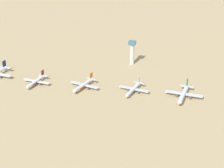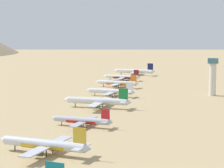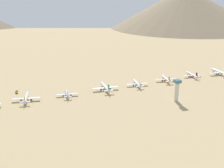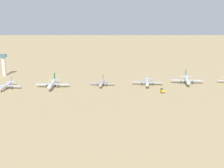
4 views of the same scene
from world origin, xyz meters
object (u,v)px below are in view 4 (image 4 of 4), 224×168
parked_jet_6 (147,82)px  parked_jet_5 (102,83)px  parked_jet_3 (6,85)px  service_truck (162,91)px  parked_jet_7 (187,80)px  control_tower (4,64)px  parked_jet_4 (52,84)px

parked_jet_6 → parked_jet_5: bearing=-88.9°
parked_jet_5 → parked_jet_3: bearing=-84.1°
parked_jet_6 → service_truck: 33.82m
parked_jet_7 → control_tower: size_ratio=1.63×
parked_jet_7 → service_truck: 51.72m
parked_jet_3 → parked_jet_6: parked_jet_6 is taller
parked_jet_7 → control_tower: (-50.12, -211.99, 10.69)m
parked_jet_5 → control_tower: (-57.72, -119.00, 11.69)m
parked_jet_3 → parked_jet_6: bearing=94.3°
parked_jet_3 → control_tower: 72.04m
parked_jet_7 → parked_jet_6: bearing=-81.5°
parked_jet_5 → control_tower: bearing=-115.9°
parked_jet_3 → parked_jet_5: bearing=95.9°
parked_jet_6 → service_truck: bearing=17.6°
parked_jet_5 → parked_jet_6: parked_jet_6 is taller
parked_jet_3 → parked_jet_7: size_ratio=0.85×
parked_jet_7 → parked_jet_4: bearing=-84.4°
parked_jet_4 → parked_jet_7: (-14.24, 144.39, -0.01)m
parked_jet_5 → parked_jet_7: bearing=94.7°
parked_jet_4 → parked_jet_6: (-7.59, 100.09, -0.32)m
parked_jet_4 → service_truck: bearing=77.4°
parked_jet_3 → service_truck: parked_jet_3 is taller
parked_jet_6 → service_truck: parked_jet_6 is taller
parked_jet_6 → control_tower: control_tower is taller
parked_jet_4 → service_truck: (24.60, 110.30, -2.05)m
parked_jet_3 → parked_jet_7: 191.46m
parked_jet_7 → parked_jet_5: bearing=-85.3°
parked_jet_4 → control_tower: control_tower is taller
parked_jet_4 → service_truck: 113.03m
parked_jet_5 → parked_jet_7: size_ratio=0.76×
parked_jet_3 → parked_jet_4: (-3.52, 46.25, 0.59)m
parked_jet_5 → parked_jet_7: parked_jet_7 is taller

